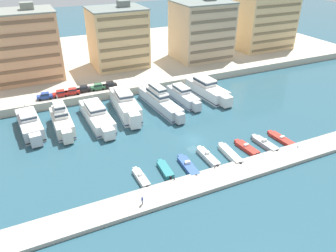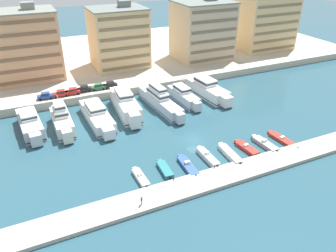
# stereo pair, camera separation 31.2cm
# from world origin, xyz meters

# --- Properties ---
(ground_plane) EXTENTS (400.00, 400.00, 0.00)m
(ground_plane) POSITION_xyz_m (0.00, 0.00, 0.00)
(ground_plane) COLOR #285160
(quay_promenade) EXTENTS (180.00, 70.00, 2.25)m
(quay_promenade) POSITION_xyz_m (0.00, 64.86, 1.13)
(quay_promenade) COLOR #BCB29E
(quay_promenade) RESTS_ON ground
(pier_dock) EXTENTS (120.00, 5.56, 0.76)m
(pier_dock) POSITION_xyz_m (0.00, -14.46, 0.38)
(pier_dock) COLOR #A8A399
(pier_dock) RESTS_ON ground
(yacht_silver_far_left) EXTENTS (5.55, 16.94, 6.29)m
(yacht_silver_far_left) POSITION_xyz_m (-32.91, 19.80, 1.84)
(yacht_silver_far_left) COLOR silver
(yacht_silver_far_left) RESTS_ON ground
(yacht_ivory_left) EXTENTS (4.01, 15.33, 8.19)m
(yacht_ivory_left) POSITION_xyz_m (-25.88, 17.55, 2.31)
(yacht_ivory_left) COLOR silver
(yacht_ivory_left) RESTS_ON ground
(yacht_white_mid_left) EXTENTS (5.37, 19.94, 6.24)m
(yacht_white_mid_left) POSITION_xyz_m (-17.50, 17.64, 1.78)
(yacht_white_mid_left) COLOR white
(yacht_white_mid_left) RESTS_ON ground
(yacht_white_center_left) EXTENTS (5.80, 19.84, 7.56)m
(yacht_white_center_left) POSITION_xyz_m (-9.47, 19.53, 2.42)
(yacht_white_center_left) COLOR white
(yacht_white_center_left) RESTS_ON ground
(yacht_silver_center) EXTENTS (5.22, 21.67, 7.79)m
(yacht_silver_center) POSITION_xyz_m (-0.12, 18.45, 2.16)
(yacht_silver_center) COLOR silver
(yacht_silver_center) RESTS_ON ground
(yacht_silver_center_right) EXTENTS (4.35, 15.60, 6.17)m
(yacht_silver_center_right) POSITION_xyz_m (7.42, 19.41, 1.76)
(yacht_silver_center_right) COLOR silver
(yacht_silver_center_right) RESTS_ON ground
(yacht_white_mid_right) EXTENTS (6.40, 19.04, 6.84)m
(yacht_white_mid_right) POSITION_xyz_m (15.62, 20.01, 2.04)
(yacht_white_mid_right) COLOR white
(yacht_white_mid_right) RESTS_ON ground
(motorboat_white_far_left) EXTENTS (1.66, 6.57, 1.36)m
(motorboat_white_far_left) POSITION_xyz_m (-15.86, -8.44, 0.47)
(motorboat_white_far_left) COLOR white
(motorboat_white_far_left) RESTS_ON ground
(motorboat_teal_left) EXTENTS (2.05, 6.30, 0.89)m
(motorboat_teal_left) POSITION_xyz_m (-10.63, -7.89, 0.44)
(motorboat_teal_left) COLOR teal
(motorboat_teal_left) RESTS_ON ground
(motorboat_blue_mid_left) EXTENTS (2.26, 7.82, 1.33)m
(motorboat_blue_mid_left) POSITION_xyz_m (-6.02, -8.73, 0.41)
(motorboat_blue_mid_left) COLOR #33569E
(motorboat_blue_mid_left) RESTS_ON ground
(motorboat_white_center_left) EXTENTS (1.63, 7.80, 1.69)m
(motorboat_white_center_left) POSITION_xyz_m (-0.98, -7.93, 0.57)
(motorboat_white_center_left) COLOR white
(motorboat_white_center_left) RESTS_ON ground
(motorboat_white_center) EXTENTS (2.12, 8.34, 1.07)m
(motorboat_white_center) POSITION_xyz_m (3.82, -8.91, 0.54)
(motorboat_white_center) COLOR white
(motorboat_white_center) RESTS_ON ground
(motorboat_red_center_right) EXTENTS (2.43, 6.94, 1.22)m
(motorboat_red_center_right) POSITION_xyz_m (8.58, -8.24, 0.42)
(motorboat_red_center_right) COLOR red
(motorboat_red_center_right) RESTS_ON ground
(motorboat_grey_mid_right) EXTENTS (2.39, 7.75, 1.50)m
(motorboat_grey_mid_right) POSITION_xyz_m (13.11, -8.69, 0.50)
(motorboat_grey_mid_right) COLOR #9EA3A8
(motorboat_grey_mid_right) RESTS_ON ground
(motorboat_red_right) EXTENTS (2.46, 8.67, 1.14)m
(motorboat_red_right) POSITION_xyz_m (18.02, -8.98, 0.38)
(motorboat_red_right) COLOR red
(motorboat_red_right) RESTS_ON ground
(car_blue_far_left) EXTENTS (4.24, 2.23, 1.80)m
(car_blue_far_left) POSITION_xyz_m (-27.82, 32.32, 3.23)
(car_blue_far_left) COLOR #28428E
(car_blue_far_left) RESTS_ON quay_promenade
(car_red_left) EXTENTS (4.15, 2.02, 1.80)m
(car_red_left) POSITION_xyz_m (-23.81, 32.29, 3.23)
(car_red_left) COLOR red
(car_red_left) RESTS_ON quay_promenade
(car_red_mid_left) EXTENTS (4.22, 2.17, 1.80)m
(car_red_mid_left) POSITION_xyz_m (-20.55, 32.40, 3.23)
(car_red_mid_left) COLOR red
(car_red_mid_left) RESTS_ON quay_promenade
(car_black_center_left) EXTENTS (4.21, 2.14, 1.80)m
(car_black_center_left) POSITION_xyz_m (-17.31, 32.97, 3.23)
(car_black_center_left) COLOR black
(car_black_center_left) RESTS_ON quay_promenade
(car_green_center) EXTENTS (4.23, 2.20, 1.80)m
(car_green_center) POSITION_xyz_m (-13.24, 32.79, 3.23)
(car_green_center) COLOR #2D6642
(car_green_center) RESTS_ON quay_promenade
(car_black_center_right) EXTENTS (4.17, 2.07, 1.80)m
(car_black_center_right) POSITION_xyz_m (-9.76, 32.71, 3.23)
(car_black_center_right) COLOR black
(car_black_center_right) RESTS_ON quay_promenade
(apartment_block_left) EXTENTS (20.12, 13.96, 22.36)m
(apartment_block_left) POSITION_xyz_m (-30.04, 50.73, 12.49)
(apartment_block_left) COLOR tan
(apartment_block_left) RESTS_ON quay_promenade
(apartment_block_mid_left) EXTENTS (17.89, 14.96, 21.09)m
(apartment_block_mid_left) POSITION_xyz_m (-0.89, 51.14, 11.85)
(apartment_block_mid_left) COLOR #E0BC84
(apartment_block_mid_left) RESTS_ON quay_promenade
(apartment_block_center_left) EXTENTS (19.22, 16.39, 21.77)m
(apartment_block_center_left) POSITION_xyz_m (28.83, 47.20, 12.18)
(apartment_block_center_left) COLOR #C6AD89
(apartment_block_center_left) RESTS_ON quay_promenade
(apartment_block_center) EXTENTS (22.24, 14.40, 24.26)m
(apartment_block_center) POSITION_xyz_m (57.60, 48.22, 13.43)
(apartment_block_center) COLOR #E0BC84
(apartment_block_center) RESTS_ON quay_promenade
(pedestrian_near_edge) EXTENTS (0.43, 0.57, 1.67)m
(pedestrian_near_edge) POSITION_xyz_m (-18.29, -15.57, 1.75)
(pedestrian_near_edge) COLOR #4C515B
(pedestrian_near_edge) RESTS_ON pier_dock
(bollard_west) EXTENTS (0.20, 0.20, 0.61)m
(bollard_west) POSITION_xyz_m (-10.60, -11.92, 1.09)
(bollard_west) COLOR #2D2D33
(bollard_west) RESTS_ON pier_dock
(bollard_west_mid) EXTENTS (0.20, 0.20, 0.61)m
(bollard_west_mid) POSITION_xyz_m (-1.82, -11.92, 1.09)
(bollard_west_mid) COLOR #2D2D33
(bollard_west_mid) RESTS_ON pier_dock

